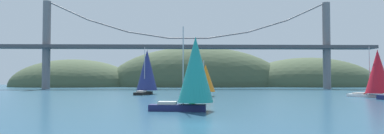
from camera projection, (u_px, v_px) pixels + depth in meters
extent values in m
plane|color=navy|center=(200.00, 125.00, 27.69)|extent=(360.00, 360.00, 0.00)
ellipsoid|color=#425138|center=(74.00, 86.00, 161.29)|extent=(60.71, 44.00, 26.27)
ellipsoid|color=#425138|center=(308.00, 86.00, 163.98)|extent=(68.68, 44.00, 28.31)
ellipsoid|color=#425138|center=(197.00, 86.00, 162.69)|extent=(88.22, 44.00, 38.68)
cylinder|color=slate|center=(46.00, 45.00, 121.95)|extent=(2.80, 2.80, 32.47)
cylinder|color=slate|center=(327.00, 46.00, 124.38)|extent=(2.80, 2.80, 32.47)
cube|color=#47474C|center=(188.00, 47.00, 123.14)|extent=(140.21, 6.00, 1.20)
cylinder|color=slate|center=(67.00, 10.00, 122.56)|extent=(15.10, 0.50, 7.26)
cylinder|color=slate|center=(108.00, 26.00, 122.71)|extent=(15.03, 0.50, 5.02)
cylinder|color=slate|center=(148.00, 35.00, 122.94)|extent=(14.96, 0.50, 2.76)
cylinder|color=slate|center=(188.00, 38.00, 123.25)|extent=(14.89, 0.50, 0.50)
cylinder|color=slate|center=(228.00, 35.00, 123.64)|extent=(14.96, 0.50, 2.76)
cylinder|color=slate|center=(267.00, 26.00, 124.10)|extent=(15.03, 0.50, 5.02)
cylinder|color=slate|center=(307.00, 11.00, 124.64)|extent=(15.10, 0.50, 7.26)
cube|color=#191E4C|center=(177.00, 108.00, 39.78)|extent=(6.96, 2.51, 0.77)
cube|color=beige|center=(167.00, 103.00, 39.92)|extent=(2.32, 1.56, 0.36)
cylinder|color=#B2B2B7|center=(183.00, 65.00, 39.89)|extent=(0.14, 0.14, 9.41)
cone|color=teal|center=(196.00, 69.00, 39.73)|extent=(4.74, 4.74, 7.88)
cube|color=white|center=(366.00, 96.00, 69.85)|extent=(6.36, 7.30, 0.55)
cube|color=beige|center=(360.00, 93.00, 70.91)|extent=(2.85, 2.96, 0.36)
cylinder|color=#B2B2B7|center=(369.00, 70.00, 69.46)|extent=(0.14, 0.14, 10.03)
cone|color=#B21423|center=(378.00, 71.00, 68.18)|extent=(6.81, 6.81, 9.03)
cube|color=#B7B2A8|center=(203.00, 95.00, 70.50)|extent=(3.79, 6.54, 0.72)
cube|color=beige|center=(201.00, 93.00, 69.44)|extent=(1.91, 2.35, 0.36)
cylinder|color=#B2B2B7|center=(204.00, 77.00, 71.23)|extent=(0.14, 0.14, 7.07)
cone|color=orange|center=(206.00, 78.00, 72.54)|extent=(5.34, 5.34, 5.94)
cube|color=black|center=(143.00, 93.00, 79.75)|extent=(3.76, 8.47, 0.66)
cube|color=beige|center=(141.00, 91.00, 78.32)|extent=(2.09, 2.90, 0.36)
cylinder|color=#B2B2B7|center=(145.00, 69.00, 80.76)|extent=(0.14, 0.14, 10.90)
cone|color=navy|center=(147.00, 70.00, 82.53)|extent=(6.18, 6.18, 10.07)
sphere|color=green|center=(192.00, 102.00, 51.12)|extent=(1.10, 1.10, 1.10)
cylinder|color=black|center=(192.00, 95.00, 51.15)|extent=(0.20, 0.20, 1.60)
sphere|color=#F2EA99|center=(192.00, 89.00, 51.18)|extent=(0.24, 0.24, 0.24)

